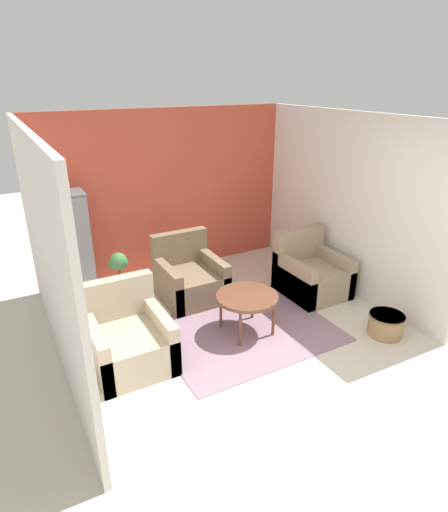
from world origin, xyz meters
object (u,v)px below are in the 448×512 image
(armchair_right, at_px, (311,275))
(wicker_basket, at_px, (386,324))
(birdcage, at_px, (74,252))
(parrot, at_px, (64,183))
(coffee_table, at_px, (247,299))
(armchair_middle, at_px, (190,279))
(armchair_left, at_px, (128,341))
(potted_plant, at_px, (120,273))

(armchair_right, height_order, wicker_basket, armchair_right)
(birdcage, height_order, parrot, parrot)
(coffee_table, relative_size, armchair_right, 0.84)
(armchair_right, bearing_deg, parrot, 156.33)
(coffee_table, relative_size, armchair_middle, 0.84)
(coffee_table, bearing_deg, armchair_right, 18.10)
(armchair_left, distance_m, parrot, 2.14)
(birdcage, relative_size, parrot, 5.77)
(armchair_left, relative_size, armchair_right, 1.00)
(armchair_left, bearing_deg, parrot, 96.16)
(birdcage, bearing_deg, potted_plant, -3.95)
(armchair_right, bearing_deg, wicker_basket, -86.27)
(armchair_middle, xyz_separation_m, wicker_basket, (1.65, -1.98, -0.13))
(armchair_right, xyz_separation_m, birdcage, (-2.93, 1.28, 0.47))
(armchair_left, xyz_separation_m, potted_plant, (0.37, 1.59, 0.05))
(armchair_middle, xyz_separation_m, parrot, (-1.36, 0.59, 1.38))
(coffee_table, relative_size, birdcage, 0.48)
(armchair_left, xyz_separation_m, wicker_basket, (2.84, -0.94, -0.13))
(armchair_middle, height_order, wicker_basket, armchair_middle)
(armchair_middle, height_order, potted_plant, armchair_middle)
(armchair_middle, bearing_deg, wicker_basket, -50.21)
(armchair_left, bearing_deg, birdcage, 96.17)
(wicker_basket, bearing_deg, armchair_middle, 129.79)
(coffee_table, bearing_deg, armchair_middle, 101.60)
(armchair_middle, xyz_separation_m, potted_plant, (-0.82, 0.55, 0.05))
(coffee_table, height_order, parrot, parrot)
(armchair_left, relative_size, armchair_middle, 1.00)
(coffee_table, height_order, armchair_right, armchair_right)
(parrot, bearing_deg, wicker_basket, -40.52)
(potted_plant, distance_m, wicker_basket, 3.54)
(armchair_left, xyz_separation_m, parrot, (-0.18, 1.63, 1.38))
(armchair_right, height_order, potted_plant, armchair_right)
(armchair_right, bearing_deg, potted_plant, 152.42)
(parrot, height_order, wicker_basket, parrot)
(potted_plant, relative_size, wicker_basket, 1.48)
(birdcage, xyz_separation_m, wicker_basket, (3.01, -2.57, -0.60))
(birdcage, bearing_deg, armchair_right, -23.63)
(armchair_middle, distance_m, parrot, 2.03)
(armchair_left, distance_m, armchair_right, 2.78)
(wicker_basket, bearing_deg, potted_plant, 134.20)
(potted_plant, bearing_deg, coffee_table, -58.08)
(coffee_table, xyz_separation_m, armchair_left, (-1.42, 0.09, -0.18))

